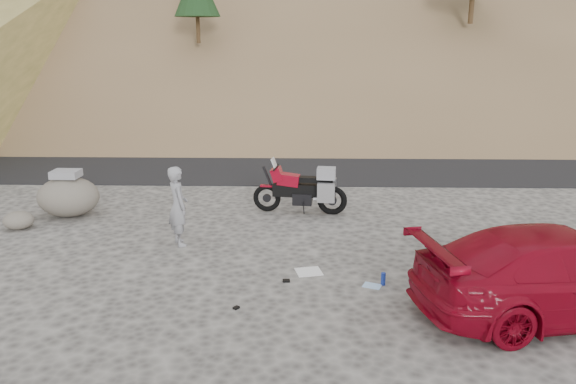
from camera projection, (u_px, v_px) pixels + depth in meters
name	position (u px, v px, depth m)	size (l,w,h in m)	color
ground	(276.00, 252.00, 12.03)	(140.00, 140.00, 0.00)	#474441
road	(287.00, 162.00, 20.71)	(120.00, 7.00, 0.05)	black
motorcycle	(304.00, 190.00, 14.58)	(2.48, 0.88, 1.47)	black
man	(180.00, 244.00, 12.53)	(0.65, 0.43, 1.78)	gray
red_car	(559.00, 313.00, 9.40)	(2.04, 5.01, 1.45)	maroon
boulder	(68.00, 196.00, 14.38)	(1.82, 1.65, 1.19)	#56514A
small_rock	(18.00, 220.00, 13.46)	(0.80, 0.74, 0.43)	#56514A
gear_white_cloth	(309.00, 272.00, 11.03)	(0.49, 0.44, 0.02)	white
gear_blue_mat	(444.00, 275.00, 10.67)	(0.19, 0.19, 0.48)	navy
gear_bottle	(383.00, 279.00, 10.43)	(0.09, 0.09, 0.24)	navy
gear_funnel	(441.00, 276.00, 10.62)	(0.15, 0.15, 0.20)	red
gear_glove_a	(286.00, 281.00, 10.59)	(0.14, 0.10, 0.04)	black
gear_glove_b	(236.00, 308.00, 9.54)	(0.10, 0.08, 0.03)	black
gear_blue_cloth	(372.00, 286.00, 10.41)	(0.33, 0.24, 0.01)	#98BFEC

